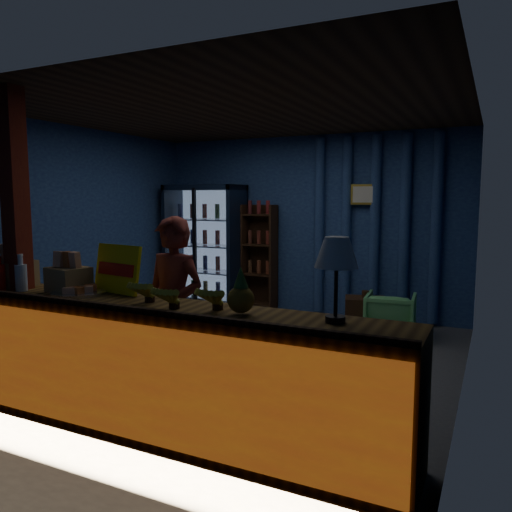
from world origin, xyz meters
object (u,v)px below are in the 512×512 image
Objects in this scene: shopkeeper at (174,310)px; table_lamp at (337,256)px; green_chair at (390,315)px; pastry_tray at (79,291)px.

table_lamp is at bearing -14.15° from shopkeeper.
green_chair is 1.13× the size of table_lamp.
shopkeeper is 1.70m from table_lamp.
table_lamp is (0.27, -3.23, 1.09)m from green_chair.
pastry_tray is 0.82× the size of table_lamp.
pastry_tray is at bearing 55.30° from green_chair.
table_lamp is (1.53, -0.47, 0.58)m from shopkeeper.
shopkeeper is 2.96× the size of table_lamp.
pastry_tray is 2.13m from table_lamp.
shopkeeper reaches higher than pastry_tray.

